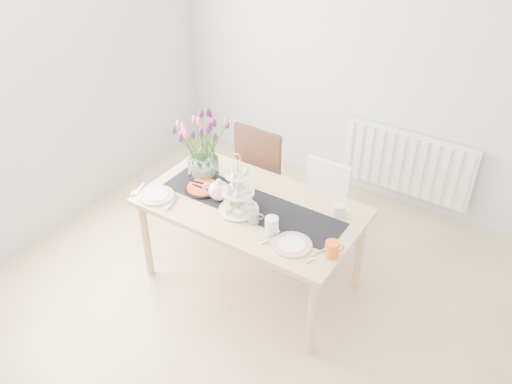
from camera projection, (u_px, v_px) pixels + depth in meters
The scene contains 16 objects.
room_shell at pixel (218, 182), 3.18m from camera, with size 4.50×4.50×4.50m.
radiator at pixel (408, 163), 4.95m from camera, with size 1.20×0.08×0.60m, color white.
dining_table at pixel (251, 213), 3.96m from camera, with size 1.60×0.90×0.75m.
chair_brown at pixel (250, 175), 4.62m from camera, with size 0.47×0.47×0.93m.
chair_white at pixel (321, 201), 4.47m from camera, with size 0.40×0.40×0.78m.
table_runner at pixel (251, 204), 3.92m from camera, with size 1.40×0.35×0.01m, color black.
tulip_vase at pixel (201, 137), 4.04m from camera, with size 0.63×0.63×0.53m.
cake_stand at pixel (238, 197), 3.79m from camera, with size 0.29×0.29×0.42m.
teapot at pixel (219, 191), 3.93m from camera, with size 0.25×0.20×0.16m, color white, non-canonical shape.
cream_jug at pixel (339, 210), 3.79m from camera, with size 0.09×0.09×0.09m, color silver.
tart_tin at pixel (203, 188), 4.06m from camera, with size 0.27×0.27×0.03m.
mug_grey at pixel (254, 217), 3.72m from camera, with size 0.08×0.08×0.09m, color gray.
mug_white at pixel (272, 225), 3.64m from camera, with size 0.09×0.09×0.11m, color white.
mug_orange at pixel (332, 249), 3.43m from camera, with size 0.09×0.09×0.11m, color orange.
plate_left at pixel (156, 195), 4.00m from camera, with size 0.26×0.26×0.01m, color white.
plate_right at pixel (292, 245), 3.54m from camera, with size 0.26×0.26×0.01m, color silver.
Camera 1 is at (1.62, -2.09, 3.07)m, focal length 38.00 mm.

